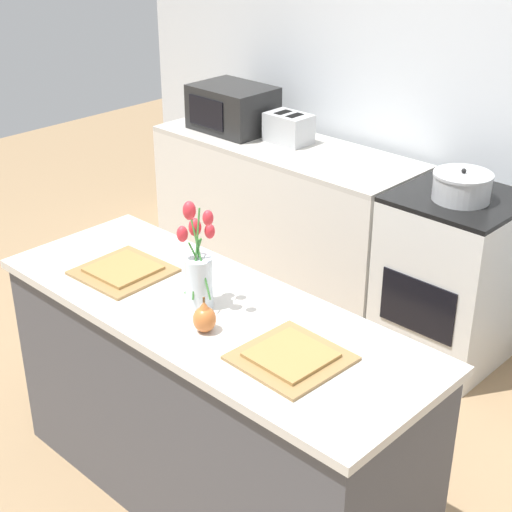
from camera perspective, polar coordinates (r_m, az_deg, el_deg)
ground_plane at (r=3.42m, az=-3.03°, el=-16.92°), size 10.00×10.00×0.00m
back_wall at (r=4.23m, az=16.97°, el=11.65°), size 5.20×0.08×2.70m
kitchen_island at (r=3.13m, az=-3.23°, el=-10.87°), size 1.80×0.66×0.90m
back_counter at (r=4.77m, az=2.02°, el=2.95°), size 1.68×0.60×0.90m
stove_range at (r=4.17m, az=13.97°, el=-1.52°), size 0.60×0.61×0.90m
flower_vase at (r=2.82m, az=-4.23°, el=-1.01°), size 0.16×0.14×0.44m
pear_figurine at (r=2.71m, az=-3.77°, el=-4.51°), size 0.08×0.08×0.13m
plate_setting_left at (r=3.15m, az=-9.63°, el=-1.05°), size 0.34×0.34×0.02m
plate_setting_right at (r=2.58m, az=2.56°, el=-7.35°), size 0.34×0.34×0.02m
toaster at (r=4.63m, az=2.38°, el=9.28°), size 0.28×0.18×0.17m
cooking_pot at (r=3.91m, az=14.75°, el=4.92°), size 0.29×0.29×0.16m
microwave at (r=4.85m, az=-1.70°, el=10.70°), size 0.48×0.37×0.27m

